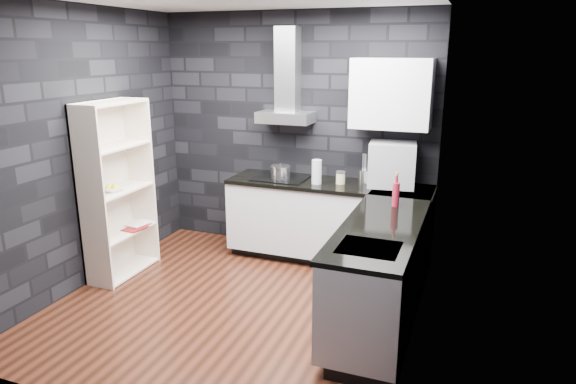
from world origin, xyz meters
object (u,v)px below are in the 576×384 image
Objects in this scene: appliance_garage at (392,165)px; bookshelf at (118,190)px; fruit_bowl at (113,189)px; red_bottle at (396,195)px; storage_jar at (340,178)px; utensil_crock at (364,177)px; glass_vase at (317,172)px; pot at (281,173)px.

appliance_garage is 2.83m from bookshelf.
red_bottle is at bearing 10.81° from fruit_bowl.
red_bottle is (0.68, -0.61, 0.05)m from storage_jar.
appliance_garage reaches higher than utensil_crock.
appliance_garage is at bearing 13.93° from glass_vase.
pot is 0.44× the size of appliance_garage.
pot is 1.76m from fruit_bowl.
storage_jar is 0.55× the size of fruit_bowl.
glass_vase is at bearing -159.82° from storage_jar.
fruit_bowl is at bearing -161.94° from appliance_garage.
glass_vase is 0.79m from appliance_garage.
pot is 1.76× the size of storage_jar.
red_bottle reaches higher than storage_jar.
pot is 0.81× the size of glass_vase.
bookshelf is 8.33× the size of fruit_bowl.
utensil_crock is at bearing 9.69° from pot.
glass_vase is 2.06m from bookshelf.
utensil_crock is 0.08× the size of bookshelf.
glass_vase reaches higher than pot.
utensil_crock is 0.29× the size of appliance_garage.
storage_jar is 0.91m from red_bottle.
bookshelf is at bearing -151.75° from glass_vase.
fruit_bowl is at bearing -151.13° from storage_jar.
red_bottle is 0.12× the size of bookshelf.
pot is 0.94× the size of red_bottle.
bookshelf is at bearing -152.64° from storage_jar.
bookshelf reaches higher than utensil_crock.
utensil_crock reaches higher than pot.
pot is 1.72m from bookshelf.
utensil_crock is at bearing 28.73° from fruit_bowl.
storage_jar is 0.86× the size of utensil_crock.
glass_vase is 0.14× the size of bookshelf.
pot reaches higher than storage_jar.
utensil_crock is at bearing 8.06° from bookshelf.
pot is 0.91m from utensil_crock.
appliance_garage reaches higher than storage_jar.
pot is 1.47m from red_bottle.
red_bottle reaches higher than utensil_crock.
fruit_bowl is (-2.05, -1.13, -0.02)m from storage_jar.
bookshelf is (-2.73, -0.45, -0.11)m from red_bottle.
fruit_bowl is (-2.27, -1.25, -0.03)m from utensil_crock.
appliance_garage is at bearing 102.85° from red_bottle.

